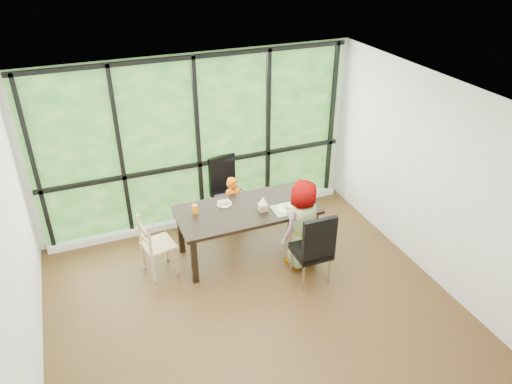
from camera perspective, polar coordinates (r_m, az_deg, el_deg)
ground at (r=6.33m, az=-0.52°, el=-13.19°), size 5.00×5.00×0.00m
back_wall at (r=7.40m, az=-6.99°, el=5.91°), size 5.00×0.00×5.00m
foliage_backdrop at (r=7.38m, az=-6.95°, el=5.86°), size 4.80×0.02×2.65m
window_mullions at (r=7.35m, az=-6.86°, el=5.74°), size 4.80×0.06×2.65m
window_sill at (r=7.93m, az=-6.23°, el=-2.98°), size 4.80×0.12×0.10m
dining_table at (r=6.98m, az=-1.07°, el=-4.59°), size 1.99×0.95×0.75m
chair_window_leather at (r=7.65m, az=-3.22°, el=0.12°), size 0.55×0.55×1.08m
chair_interior_leather at (r=6.43m, az=6.59°, el=-6.42°), size 0.47×0.47×1.08m
chair_end_beech at (r=6.70m, az=-11.51°, el=-6.14°), size 0.47×0.49×0.90m
child_toddler at (r=7.37m, az=-2.65°, el=-1.65°), size 0.38×0.28×0.95m
child_older at (r=6.63m, az=5.30°, el=-3.85°), size 0.75×0.61×1.32m
placemat at (r=6.78m, az=3.83°, el=-2.00°), size 0.44×0.32×0.01m
plate_far at (r=6.89m, az=-3.78°, el=-1.41°), size 0.21×0.21×0.01m
plate_near at (r=6.78m, az=3.63°, el=-1.95°), size 0.27×0.27×0.02m
orange_cup at (r=6.70m, az=-7.25°, el=-2.03°), size 0.08×0.08×0.13m
green_cup at (r=6.84m, az=6.04°, el=-1.26°), size 0.07×0.07×0.11m
white_mug at (r=7.12m, az=5.85°, el=-0.06°), size 0.09×0.09×0.09m
tissue_box at (r=6.71m, az=0.84°, el=-1.79°), size 0.12×0.12×0.10m
crepe_rolls_far at (r=6.88m, az=-3.78°, el=-1.23°), size 0.20×0.12×0.04m
crepe_rolls_near at (r=6.77m, az=3.63°, el=-1.75°), size 0.10×0.12×0.04m
straw_white at (r=6.64m, az=-7.31°, el=-1.26°), size 0.01×0.04×0.20m
straw_pink at (r=6.79m, az=6.08°, el=-0.57°), size 0.01×0.04×0.20m
tissue at (r=6.66m, az=0.85°, el=-1.01°), size 0.12×0.12×0.11m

